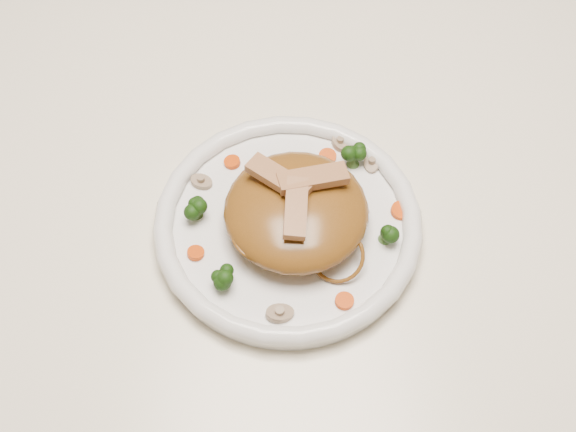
{
  "coord_description": "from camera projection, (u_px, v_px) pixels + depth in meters",
  "views": [
    {
      "loc": [
        -0.06,
        -0.5,
        1.42
      ],
      "look_at": [
        -0.02,
        -0.08,
        0.78
      ],
      "focal_mm": 47.71,
      "sensor_mm": 36.0,
      "label": 1
    }
  ],
  "objects": [
    {
      "name": "ground",
      "position": [
        295.0,
        400.0,
        1.47
      ],
      "size": [
        4.0,
        4.0,
        0.0
      ],
      "primitive_type": "plane",
      "color": "brown",
      "rests_on": "ground"
    },
    {
      "name": "table",
      "position": [
        299.0,
        215.0,
        0.92
      ],
      "size": [
        1.2,
        0.8,
        0.75
      ],
      "color": "white",
      "rests_on": "ground"
    },
    {
      "name": "plate",
      "position": [
        288.0,
        228.0,
        0.78
      ],
      "size": [
        0.29,
        0.29,
        0.02
      ],
      "primitive_type": "cylinder",
      "rotation": [
        0.0,
        0.0,
        0.08
      ],
      "color": "white",
      "rests_on": "table"
    },
    {
      "name": "noodle_mound",
      "position": [
        296.0,
        211.0,
        0.76
      ],
      "size": [
        0.19,
        0.19,
        0.05
      ],
      "primitive_type": "ellipsoid",
      "rotation": [
        0.0,
        0.0,
        0.42
      ],
      "color": "brown",
      "rests_on": "plate"
    },
    {
      "name": "chicken_a",
      "position": [
        313.0,
        178.0,
        0.74
      ],
      "size": [
        0.07,
        0.03,
        0.01
      ],
      "primitive_type": "cube",
      "rotation": [
        0.0,
        0.0,
        0.17
      ],
      "color": "tan",
      "rests_on": "noodle_mound"
    },
    {
      "name": "chicken_b",
      "position": [
        278.0,
        178.0,
        0.74
      ],
      "size": [
        0.06,
        0.06,
        0.01
      ],
      "primitive_type": "cube",
      "rotation": [
        0.0,
        0.0,
        2.42
      ],
      "color": "tan",
      "rests_on": "noodle_mound"
    },
    {
      "name": "chicken_c",
      "position": [
        296.0,
        208.0,
        0.72
      ],
      "size": [
        0.03,
        0.07,
        0.01
      ],
      "primitive_type": "cube",
      "rotation": [
        0.0,
        0.0,
        4.57
      ],
      "color": "tan",
      "rests_on": "noodle_mound"
    },
    {
      "name": "broccoli_0",
      "position": [
        354.0,
        154.0,
        0.81
      ],
      "size": [
        0.04,
        0.04,
        0.03
      ],
      "primitive_type": null,
      "rotation": [
        0.0,
        0.0,
        0.35
      ],
      "color": "#1C410D",
      "rests_on": "plate"
    },
    {
      "name": "broccoli_1",
      "position": [
        195.0,
        206.0,
        0.77
      ],
      "size": [
        0.03,
        0.03,
        0.03
      ],
      "primitive_type": null,
      "rotation": [
        0.0,
        0.0,
        -0.28
      ],
      "color": "#1C410D",
      "rests_on": "plate"
    },
    {
      "name": "broccoli_2",
      "position": [
        220.0,
        277.0,
        0.73
      ],
      "size": [
        0.03,
        0.03,
        0.03
      ],
      "primitive_type": null,
      "rotation": [
        0.0,
        0.0,
        0.14
      ],
      "color": "#1C410D",
      "rests_on": "plate"
    },
    {
      "name": "broccoli_3",
      "position": [
        386.0,
        232.0,
        0.76
      ],
      "size": [
        0.02,
        0.02,
        0.03
      ],
      "primitive_type": null,
      "rotation": [
        0.0,
        0.0,
        0.06
      ],
      "color": "#1C410D",
      "rests_on": "plate"
    },
    {
      "name": "carrot_0",
      "position": [
        327.0,
        157.0,
        0.82
      ],
      "size": [
        0.03,
        0.03,
        0.0
      ],
      "primitive_type": "cylinder",
      "rotation": [
        0.0,
        0.0,
        -0.41
      ],
      "color": "#EE4908",
      "rests_on": "plate"
    },
    {
      "name": "carrot_1",
      "position": [
        196.0,
        253.0,
        0.76
      ],
      "size": [
        0.02,
        0.02,
        0.0
      ],
      "primitive_type": "cylinder",
      "rotation": [
        0.0,
        0.0,
        -0.01
      ],
      "color": "#EE4908",
      "rests_on": "plate"
    },
    {
      "name": "carrot_2",
      "position": [
        401.0,
        211.0,
        0.78
      ],
      "size": [
        0.03,
        0.03,
        0.0
      ],
      "primitive_type": "cylinder",
      "rotation": [
        0.0,
        0.0,
        -0.32
      ],
      "color": "#EE4908",
      "rests_on": "plate"
    },
    {
      "name": "carrot_3",
      "position": [
        232.0,
        162.0,
        0.82
      ],
      "size": [
        0.02,
        0.02,
        0.0
      ],
      "primitive_type": "cylinder",
      "rotation": [
        0.0,
        0.0,
        0.37
      ],
      "color": "#EE4908",
      "rests_on": "plate"
    },
    {
      "name": "carrot_4",
      "position": [
        344.0,
        301.0,
        0.73
      ],
      "size": [
        0.02,
        0.02,
        0.0
      ],
      "primitive_type": "cylinder",
      "rotation": [
        0.0,
        0.0,
        -0.06
      ],
      "color": "#EE4908",
      "rests_on": "plate"
    },
    {
      "name": "mushroom_0",
      "position": [
        280.0,
        313.0,
        0.72
      ],
      "size": [
        0.03,
        0.03,
        0.01
      ],
      "primitive_type": "cylinder",
      "rotation": [
        0.0,
        0.0,
        0.06
      ],
      "color": "tan",
      "rests_on": "plate"
    },
    {
      "name": "mushroom_1",
      "position": [
        372.0,
        164.0,
        0.82
      ],
      "size": [
        0.02,
        0.02,
        0.01
      ],
      "primitive_type": "cylinder",
      "rotation": [
        0.0,
        0.0,
        1.5
      ],
      "color": "tan",
      "rests_on": "plate"
    },
    {
      "name": "mushroom_2",
      "position": [
        201.0,
        182.0,
        0.8
      ],
      "size": [
        0.03,
        0.03,
        0.01
      ],
      "primitive_type": "cylinder",
      "rotation": [
        0.0,
        0.0,
        -0.46
      ],
      "color": "tan",
      "rests_on": "plate"
    },
    {
      "name": "mushroom_3",
      "position": [
        340.0,
        143.0,
        0.83
      ],
      "size": [
        0.03,
        0.03,
        0.01
      ],
      "primitive_type": "cylinder",
      "rotation": [
        0.0,
        0.0,
        1.9
      ],
      "color": "tan",
      "rests_on": "plate"
    }
  ]
}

